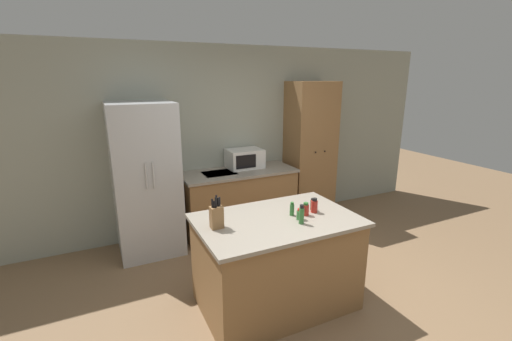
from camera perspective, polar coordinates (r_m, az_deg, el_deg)
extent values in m
plane|color=#846647|center=(3.54, 8.77, -22.56)|extent=(14.00, 14.00, 0.00)
cube|color=#9EA393|center=(4.96, -5.91, 5.19)|extent=(7.20, 0.06, 2.60)
cube|color=#B7BABC|center=(4.42, -17.86, -1.49)|extent=(0.76, 0.71, 1.89)
cylinder|color=silver|center=(4.03, -17.84, -0.88)|extent=(0.02, 0.02, 0.30)
cylinder|color=silver|center=(4.04, -16.72, -0.75)|extent=(0.02, 0.02, 0.30)
cube|color=olive|center=(4.92, -2.90, -5.31)|extent=(1.56, 0.64, 0.87)
cube|color=gray|center=(4.78, -2.97, -0.22)|extent=(1.60, 0.68, 0.03)
cube|color=#9EA0A3|center=(4.68, -6.14, -0.48)|extent=(0.44, 0.34, 0.01)
cube|color=olive|center=(5.38, 8.99, 3.20)|extent=(0.69, 0.50, 2.11)
sphere|color=black|center=(5.11, 9.91, 3.01)|extent=(0.02, 0.02, 0.02)
sphere|color=black|center=(5.21, 11.41, 3.16)|extent=(0.02, 0.02, 0.02)
cube|color=olive|center=(3.41, 3.39, -15.21)|extent=(1.42, 0.90, 0.87)
cube|color=gray|center=(3.21, 3.52, -8.24)|extent=(1.48, 0.96, 0.03)
cube|color=white|center=(4.90, -1.91, 2.02)|extent=(0.49, 0.36, 0.27)
cube|color=black|center=(4.72, -1.66, 1.49)|extent=(0.30, 0.01, 0.19)
cube|color=olive|center=(2.98, -6.59, -7.77)|extent=(0.11, 0.08, 0.19)
cylinder|color=black|center=(2.92, -7.32, -5.43)|extent=(0.02, 0.02, 0.08)
cylinder|color=black|center=(2.92, -7.01, -5.60)|extent=(0.02, 0.02, 0.06)
cylinder|color=black|center=(2.92, -6.73, -5.28)|extent=(0.02, 0.02, 0.09)
cylinder|color=black|center=(2.94, -6.62, -5.03)|extent=(0.02, 0.02, 0.10)
cylinder|color=black|center=(2.94, -6.30, -5.25)|extent=(0.02, 0.02, 0.08)
cylinder|color=black|center=(2.96, -6.09, -5.15)|extent=(0.02, 0.02, 0.08)
cylinder|color=#337033|center=(3.18, 7.31, -7.37)|extent=(0.06, 0.06, 0.08)
cylinder|color=red|center=(3.16, 7.34, -6.51)|extent=(0.04, 0.04, 0.02)
cylinder|color=#B2281E|center=(3.28, 8.28, -6.54)|extent=(0.06, 0.06, 0.10)
cylinder|color=#286628|center=(3.25, 8.32, -5.51)|extent=(0.05, 0.05, 0.02)
cylinder|color=#337033|center=(3.08, 7.59, -7.51)|extent=(0.05, 0.05, 0.15)
cylinder|color=black|center=(3.05, 7.65, -5.96)|extent=(0.04, 0.04, 0.03)
cylinder|color=#337033|center=(3.26, 6.01, -6.56)|extent=(0.04, 0.04, 0.11)
cylinder|color=#286628|center=(3.23, 6.04, -5.49)|extent=(0.03, 0.03, 0.02)
cylinder|color=#563319|center=(3.42, 9.35, -5.70)|extent=(0.04, 0.04, 0.10)
cylinder|color=black|center=(3.40, 9.39, -4.77)|extent=(0.03, 0.03, 0.02)
cylinder|color=#B2281E|center=(3.36, 9.68, -5.94)|extent=(0.06, 0.06, 0.12)
cylinder|color=black|center=(3.33, 9.74, -4.80)|extent=(0.05, 0.05, 0.03)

